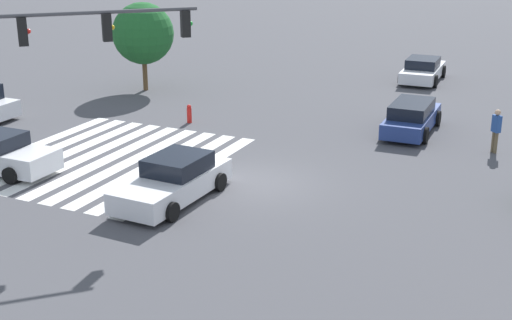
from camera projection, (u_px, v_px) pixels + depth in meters
ground_plane at (256, 184)px, 25.28m from camera, size 150.84×150.84×0.00m
crosswalk_markings at (108, 159)px, 27.89m from camera, size 9.55×8.20×0.01m
traffic_signal_mast at (39, 61)px, 21.52m from camera, size 5.53×5.53×6.48m
car_3 at (174, 180)px, 23.70m from camera, size 4.86×2.24×1.46m
car_4 at (423, 70)px, 41.03m from camera, size 4.79×2.31×1.36m
car_5 at (412, 117)px, 31.16m from camera, size 4.78×2.11×1.39m
pedestrian at (496, 129)px, 28.34m from camera, size 0.41×0.41×1.78m
tree_corner_a at (143, 33)px, 38.07m from camera, size 3.30×3.30×4.75m
fire_hydrant at (189, 114)px, 32.70m from camera, size 0.22×0.22×0.86m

